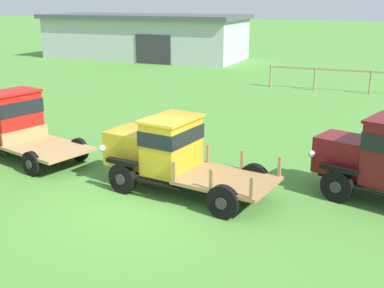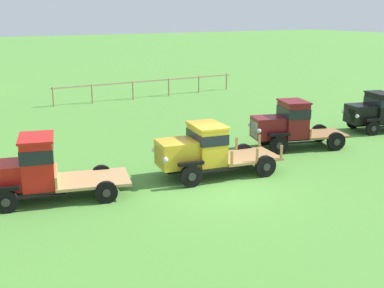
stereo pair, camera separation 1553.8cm
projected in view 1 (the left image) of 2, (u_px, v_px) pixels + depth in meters
The scene contains 5 objects.
ground_plane at pixel (142, 206), 12.60m from camera, with size 240.00×240.00×0.00m, color #518E38.
farm_shed at pixel (145, 36), 43.82m from camera, with size 18.19×7.96×3.91m.
vintage_truck_second_in_line at pixel (13, 123), 16.51m from camera, with size 5.39×3.08×2.26m.
vintage_truck_midrow_center at pixel (167, 151), 13.50m from camera, with size 5.20×2.66×2.12m.
vintage_truck_far_side at pixel (383, 159), 12.67m from camera, with size 4.81×2.94×2.30m.
Camera 1 is at (5.66, -10.20, 5.21)m, focal length 45.00 mm.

